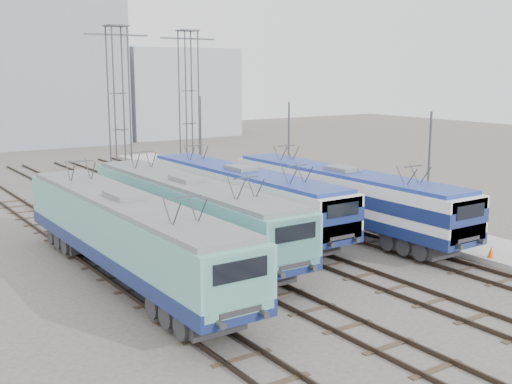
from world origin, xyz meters
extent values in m
plane|color=#514C47|center=(0.00, 0.00, 0.00)|extent=(160.00, 160.00, 0.00)
cube|color=#9E9E99|center=(10.20, 8.00, 0.15)|extent=(4.00, 70.00, 0.30)
cube|color=navy|center=(-6.75, 5.20, 1.40)|extent=(2.89, 18.24, 0.61)
cube|color=#5FA29F|center=(-6.75, 5.20, 2.61)|extent=(2.84, 18.24, 1.82)
cube|color=#5FA29F|center=(-6.75, -3.57, 2.43)|extent=(2.61, 0.71, 2.07)
cube|color=slate|center=(-6.75, 5.20, 3.63)|extent=(2.61, 17.52, 0.20)
cube|color=#262628|center=(-6.75, -0.88, 0.64)|extent=(2.13, 3.65, 0.68)
cube|color=#262628|center=(-6.75, 11.28, 0.64)|extent=(2.13, 3.65, 0.68)
cube|color=navy|center=(-2.25, 7.98, 1.36)|extent=(2.81, 17.73, 0.59)
cube|color=#5FA29F|center=(-2.25, 7.98, 2.54)|extent=(2.76, 17.73, 1.77)
cube|color=#5FA29F|center=(-2.25, -0.54, 2.37)|extent=(2.54, 0.69, 2.01)
cube|color=slate|center=(-2.25, 7.98, 3.53)|extent=(2.54, 17.02, 0.20)
cube|color=#262628|center=(-2.25, 2.07, 0.62)|extent=(2.07, 3.55, 0.66)
cube|color=#262628|center=(-2.25, 13.89, 0.62)|extent=(2.07, 3.55, 0.66)
cube|color=navy|center=(2.25, 10.07, 1.33)|extent=(2.74, 17.27, 0.58)
cube|color=silver|center=(2.25, 10.07, 2.48)|extent=(2.69, 17.27, 1.73)
cube|color=navy|center=(2.25, 10.07, 2.43)|extent=(2.73, 17.29, 0.67)
cube|color=silver|center=(2.25, 1.77, 2.31)|extent=(2.47, 0.67, 1.96)
cube|color=navy|center=(2.25, 10.07, 3.44)|extent=(2.47, 16.58, 0.19)
cube|color=#262628|center=(2.25, 4.31, 0.61)|extent=(2.01, 3.45, 0.65)
cube|color=#262628|center=(2.25, 15.83, 0.61)|extent=(2.01, 3.45, 0.65)
cube|color=navy|center=(6.75, 6.58, 1.34)|extent=(2.75, 17.36, 0.58)
cube|color=silver|center=(6.75, 6.58, 2.50)|extent=(2.70, 17.36, 1.74)
cube|color=navy|center=(6.75, 6.58, 2.45)|extent=(2.74, 17.38, 0.68)
cube|color=silver|center=(6.75, -1.76, 2.32)|extent=(2.49, 0.68, 1.97)
cube|color=navy|center=(6.75, 6.58, 3.46)|extent=(2.49, 16.67, 0.19)
cube|color=#262628|center=(6.75, 0.79, 0.61)|extent=(2.03, 3.47, 0.65)
cube|color=#262628|center=(6.75, 12.37, 0.61)|extent=(2.03, 3.47, 0.65)
cylinder|color=#3F4247|center=(-0.55, 21.45, 6.00)|extent=(0.10, 0.10, 12.00)
cylinder|color=#3F4247|center=(0.55, 21.45, 6.00)|extent=(0.10, 0.10, 12.00)
cylinder|color=#3F4247|center=(-0.55, 22.55, 6.00)|extent=(0.10, 0.10, 12.00)
cylinder|color=#3F4247|center=(0.55, 22.55, 6.00)|extent=(0.10, 0.10, 12.00)
cube|color=#3F4247|center=(0.00, 22.00, 11.40)|extent=(4.50, 0.12, 0.12)
cylinder|color=#3F4247|center=(5.95, 23.45, 6.00)|extent=(0.10, 0.10, 12.00)
cylinder|color=#3F4247|center=(7.05, 23.45, 6.00)|extent=(0.10, 0.10, 12.00)
cylinder|color=#3F4247|center=(5.95, 24.55, 6.00)|extent=(0.10, 0.10, 12.00)
cylinder|color=#3F4247|center=(7.05, 24.55, 6.00)|extent=(0.10, 0.10, 12.00)
cube|color=#3F4247|center=(6.50, 24.00, 11.40)|extent=(4.50, 0.12, 0.12)
cylinder|color=#3F4247|center=(8.60, 2.00, 3.50)|extent=(0.12, 0.12, 7.00)
cylinder|color=#3F4247|center=(8.60, 14.00, 3.50)|extent=(0.12, 0.12, 7.00)
cylinder|color=#3F4247|center=(8.60, 26.00, 3.50)|extent=(0.12, 0.12, 7.00)
cone|color=#FB5F15|center=(8.57, -2.05, 0.58)|extent=(0.34, 0.34, 0.56)
cube|color=gray|center=(4.00, 62.00, 9.00)|extent=(22.00, 14.00, 18.00)
cube|color=#969DA7|center=(24.00, 62.00, 6.00)|extent=(16.00, 12.00, 12.00)
camera|label=1|loc=(-17.08, -20.06, 9.04)|focal=45.00mm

